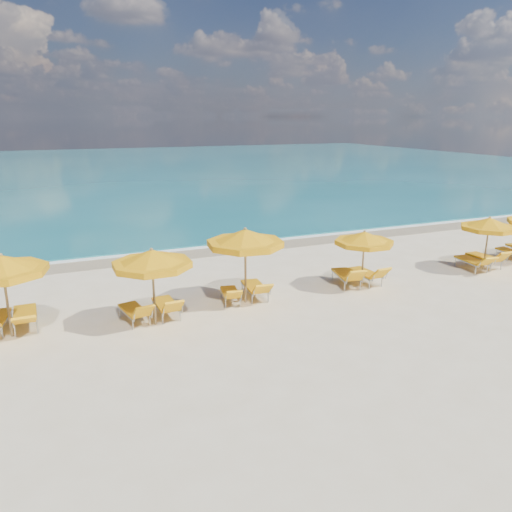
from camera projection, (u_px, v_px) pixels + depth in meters
name	position (u px, v px, depth m)	size (l,w,h in m)	color
ground_plane	(273.00, 300.00, 17.14)	(120.00, 120.00, 0.00)	beige
ocean	(104.00, 169.00, 59.69)	(120.00, 80.00, 0.30)	#126068
wet_sand_band	(208.00, 250.00, 23.70)	(120.00, 2.60, 0.01)	tan
foam_line	(203.00, 246.00, 24.41)	(120.00, 1.20, 0.03)	white
whitecap_near	(64.00, 222.00, 29.95)	(14.00, 0.36, 0.05)	white
whitecap_far	(239.00, 193.00, 41.43)	(18.00, 0.30, 0.05)	white
umbrella_2	(2.00, 266.00, 13.76)	(2.83, 2.83, 2.48)	#9A7D4D
umbrella_3	(152.00, 259.00, 14.60)	(3.11, 3.11, 2.42)	#9A7D4D
umbrella_4	(245.00, 239.00, 16.37)	(3.18, 3.18, 2.61)	#9A7D4D
umbrella_5	(364.00, 239.00, 17.98)	(2.75, 2.75, 2.17)	#9A7D4D
umbrella_6	(489.00, 224.00, 20.06)	(2.84, 2.84, 2.24)	#9A7D4D
lounger_2_right	(26.00, 320.00, 14.88)	(0.71, 2.04, 0.82)	#A5A8AD
lounger_3_left	(135.00, 315.00, 15.29)	(0.89, 1.80, 0.86)	#A5A8AD
lounger_3_right	(167.00, 309.00, 15.72)	(0.68, 1.82, 0.88)	#A5A8AD
lounger_4_left	(231.00, 297.00, 16.92)	(0.84, 1.68, 0.75)	#A5A8AD
lounger_4_right	(255.00, 291.00, 17.33)	(0.81, 1.94, 0.86)	#A5A8AD
lounger_5_left	(346.00, 279.00, 18.60)	(1.03, 2.03, 0.94)	#A5A8AD
lounger_5_right	(366.00, 277.00, 18.85)	(0.73, 1.90, 0.91)	#A5A8AD
lounger_6_left	(472.00, 264.00, 20.51)	(0.83, 1.93, 0.85)	#A5A8AD
lounger_6_right	(485.00, 261.00, 20.92)	(0.71, 1.92, 0.94)	#A5A8AD
lounger_7_left	(512.00, 255.00, 22.04)	(0.60, 1.79, 0.66)	#A5A8AD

